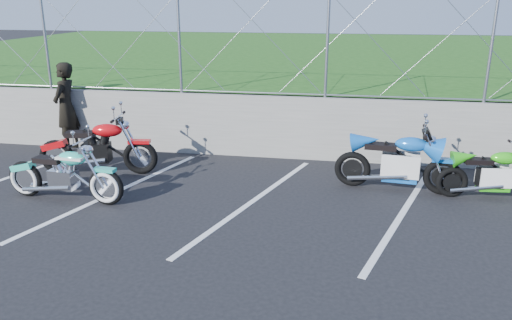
% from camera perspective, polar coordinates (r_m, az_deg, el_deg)
% --- Properties ---
extents(ground, '(90.00, 90.00, 0.00)m').
position_cam_1_polar(ground, '(7.35, -1.73, -7.63)').
color(ground, black).
rests_on(ground, ground).
extents(retaining_wall, '(30.00, 0.22, 1.30)m').
position_cam_1_polar(retaining_wall, '(10.40, 2.22, 3.84)').
color(retaining_wall, slate).
rests_on(retaining_wall, ground).
extents(grass_field, '(30.00, 20.00, 1.30)m').
position_cam_1_polar(grass_field, '(20.20, 6.29, 10.58)').
color(grass_field, '#1D4A13').
rests_on(grass_field, ground).
extents(chain_link_fence, '(28.00, 0.03, 2.00)m').
position_cam_1_polar(chain_link_fence, '(10.13, 2.33, 12.94)').
color(chain_link_fence, gray).
rests_on(chain_link_fence, retaining_wall).
extents(parking_lines, '(18.29, 4.31, 0.01)m').
position_cam_1_polar(parking_lines, '(8.13, 8.08, -5.21)').
color(parking_lines, silver).
rests_on(parking_lines, ground).
extents(cruiser_turquoise, '(2.12, 0.67, 1.05)m').
position_cam_1_polar(cruiser_turquoise, '(8.70, -20.93, -1.74)').
color(cruiser_turquoise, black).
rests_on(cruiser_turquoise, ground).
extents(naked_orange, '(2.25, 0.76, 1.12)m').
position_cam_1_polar(naked_orange, '(9.83, -17.47, 1.17)').
color(naked_orange, black).
rests_on(naked_orange, ground).
extents(sportbike_green, '(1.78, 0.63, 0.92)m').
position_cam_1_polar(sportbike_green, '(9.11, 25.47, -1.62)').
color(sportbike_green, black).
rests_on(sportbike_green, ground).
extents(sportbike_blue, '(2.13, 0.76, 1.10)m').
position_cam_1_polar(sportbike_blue, '(8.89, 16.02, -0.46)').
color(sportbike_blue, black).
rests_on(sportbike_blue, ground).
extents(person_standing, '(0.49, 0.72, 1.91)m').
position_cam_1_polar(person_standing, '(11.57, -20.90, 5.67)').
color(person_standing, black).
rests_on(person_standing, ground).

